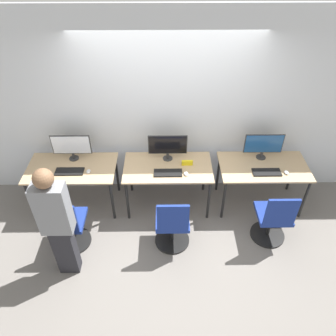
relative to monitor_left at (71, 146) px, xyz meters
name	(u,v)px	position (x,y,z in m)	size (l,w,h in m)	color
ground_plane	(168,220)	(1.39, -0.57, -0.97)	(20.00, 20.00, 0.00)	slate
wall_back	(167,109)	(1.39, 0.27, 0.43)	(12.00, 0.05, 2.80)	silver
desk_left	(72,171)	(0.00, -0.21, -0.31)	(1.27, 0.71, 0.74)	tan
monitor_left	(71,146)	(0.00, 0.00, 0.00)	(0.56, 0.14, 0.41)	#2D2D2D
keyboard_left	(69,171)	(0.00, -0.31, -0.22)	(0.40, 0.17, 0.02)	black
mouse_left	(88,171)	(0.27, -0.32, -0.22)	(0.06, 0.09, 0.03)	silver
office_chair_left	(68,227)	(0.07, -1.01, -0.59)	(0.48, 0.48, 0.91)	black
person_left	(57,221)	(0.12, -1.38, -0.07)	(0.36, 0.22, 1.65)	#232328
desk_center	(168,171)	(1.39, -0.21, -0.31)	(1.27, 0.71, 0.74)	tan
monitor_center	(168,146)	(1.39, -0.02, 0.00)	(0.56, 0.14, 0.41)	#2D2D2D
keyboard_center	(168,173)	(1.39, -0.36, -0.22)	(0.40, 0.17, 0.02)	black
mouse_center	(186,174)	(1.64, -0.39, -0.22)	(0.06, 0.09, 0.03)	silver
office_chair_center	(172,226)	(1.44, -1.01, -0.59)	(0.48, 0.48, 0.91)	black
desk_right	(263,170)	(2.78, -0.21, -0.31)	(1.27, 0.71, 0.74)	tan
monitor_right	(264,145)	(2.78, -0.01, 0.00)	(0.56, 0.14, 0.41)	#2D2D2D
keyboard_right	(267,172)	(2.78, -0.36, -0.22)	(0.40, 0.17, 0.02)	black
mouse_right	(286,172)	(3.06, -0.38, -0.22)	(0.06, 0.09, 0.03)	silver
office_chair_right	(273,220)	(2.80, -0.93, -0.59)	(0.48, 0.48, 0.91)	black
placard_center	(187,163)	(1.67, -0.17, -0.19)	(0.16, 0.03, 0.08)	yellow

